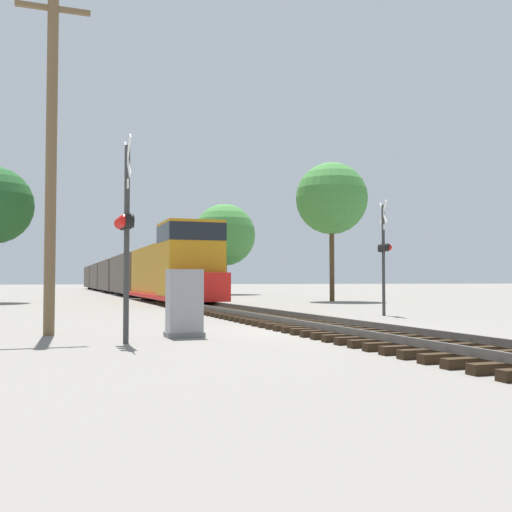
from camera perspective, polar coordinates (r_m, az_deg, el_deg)
name	(u,v)px	position (r m, az deg, el deg)	size (l,w,h in m)	color
ground_plane	(324,331)	(16.20, 6.45, -7.10)	(400.00, 400.00, 0.00)	slate
rail_track_bed	(324,326)	(16.19, 6.45, -6.62)	(2.60, 160.00, 0.31)	black
freight_train	(118,276)	(65.36, -13.03, -1.83)	(2.93, 76.13, 4.39)	#B77A14
crossing_signal_near	(125,226)	(13.17, -12.34, 2.77)	(0.34, 1.00, 4.43)	#333333
crossing_signal_far	(384,250)	(23.49, 12.11, 0.53)	(0.54, 1.01, 4.41)	#333333
relay_cabinet	(184,304)	(14.41, -6.84, -4.52)	(0.88, 0.65, 1.61)	slate
utility_pole	(51,152)	(15.88, -18.92, 9.34)	(1.80, 0.27, 8.76)	brown
tree_far_right	(332,199)	(39.58, 7.21, 5.44)	(4.70, 4.70, 9.06)	#473521
tree_deep_background	(224,235)	(58.50, -3.02, 2.01)	(6.03, 6.03, 8.82)	brown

